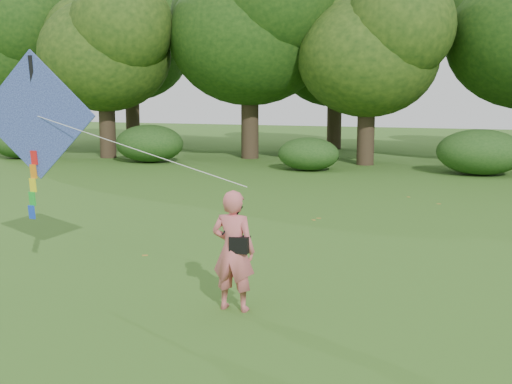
% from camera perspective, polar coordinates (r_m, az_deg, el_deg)
% --- Properties ---
extents(ground, '(100.00, 100.00, 0.00)m').
position_cam_1_polar(ground, '(10.63, 3.71, -10.04)').
color(ground, '#265114').
rests_on(ground, ground).
extents(man_kite_flyer, '(0.72, 0.48, 1.94)m').
position_cam_1_polar(man_kite_flyer, '(10.16, -2.03, -5.23)').
color(man_kite_flyer, '#CC6063').
rests_on(man_kite_flyer, ground).
extents(crossbody_bag, '(0.43, 0.20, 0.74)m').
position_cam_1_polar(crossbody_bag, '(10.06, -1.47, -4.61)').
color(crossbody_bag, black).
rests_on(crossbody_bag, ground).
extents(flying_kite, '(5.53, 0.93, 3.13)m').
position_cam_1_polar(flying_kite, '(12.47, -18.97, 6.24)').
color(flying_kite, '#235198').
rests_on(flying_kite, ground).
extents(tree_line, '(54.70, 15.30, 9.48)m').
position_cam_1_polar(tree_line, '(32.68, 17.25, 12.47)').
color(tree_line, '#3A2D1E').
rests_on(tree_line, ground).
extents(shrub_band, '(39.15, 3.22, 1.88)m').
position_cam_1_polar(shrub_band, '(27.64, 11.57, 3.51)').
color(shrub_band, '#264919').
rests_on(shrub_band, ground).
extents(fallen_leaves, '(11.44, 14.35, 0.01)m').
position_cam_1_polar(fallen_leaves, '(15.91, 9.80, -3.63)').
color(fallen_leaves, olive).
rests_on(fallen_leaves, ground).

